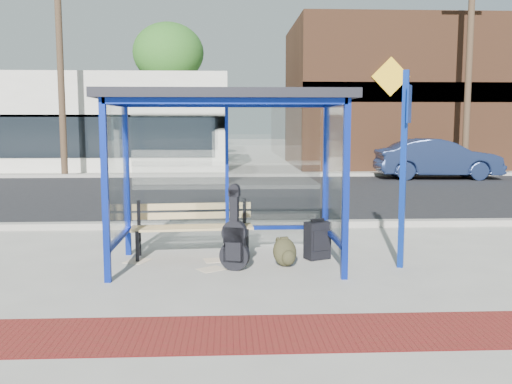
{
  "coord_description": "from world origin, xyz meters",
  "views": [
    {
      "loc": [
        0.02,
        -7.81,
        2.0
      ],
      "look_at": [
        0.41,
        0.2,
        1.02
      ],
      "focal_mm": 40.0,
      "sensor_mm": 36.0,
      "label": 1
    }
  ],
  "objects": [
    {
      "name": "far_sidewalk",
      "position": [
        0.0,
        15.0,
        0.0
      ],
      "size": [
        60.0,
        4.0,
        0.01
      ],
      "primitive_type": "cube",
      "color": "#B2ADA0",
      "rests_on": "ground"
    },
    {
      "name": "ground",
      "position": [
        0.0,
        0.0,
        0.0
      ],
      "size": [
        120.0,
        120.0,
        0.0
      ],
      "primitive_type": "plane",
      "color": "#B2ADA0",
      "rests_on": "ground"
    },
    {
      "name": "street_asphalt",
      "position": [
        0.0,
        8.0,
        0.0
      ],
      "size": [
        60.0,
        10.0,
        0.0
      ],
      "primitive_type": "cube",
      "color": "black",
      "rests_on": "ground"
    },
    {
      "name": "guitar_bag",
      "position": [
        0.1,
        -0.24,
        0.41
      ],
      "size": [
        0.42,
        0.23,
        1.11
      ],
      "rotation": [
        0.0,
        0.0,
        -0.3
      ],
      "color": "black",
      "rests_on": "ground"
    },
    {
      "name": "sign_post",
      "position": [
        2.41,
        -0.2,
        1.51
      ],
      "size": [
        0.18,
        0.31,
        2.69
      ],
      "rotation": [
        0.0,
        0.0,
        -0.43
      ],
      "color": "navy",
      "rests_on": "ground"
    },
    {
      "name": "newspaper_c",
      "position": [
        -0.14,
        0.32,
        0.0
      ],
      "size": [
        0.43,
        0.37,
        0.01
      ],
      "primitive_type": "cube",
      "rotation": [
        0.0,
        0.0,
        0.2
      ],
      "color": "white",
      "rests_on": "ground"
    },
    {
      "name": "brick_paver_strip",
      "position": [
        0.0,
        -2.6,
        0.01
      ],
      "size": [
        60.0,
        1.0,
        0.01
      ],
      "primitive_type": "cube",
      "color": "maroon",
      "rests_on": "ground"
    },
    {
      "name": "tree_right",
      "position": [
        12.5,
        22.0,
        5.45
      ],
      "size": [
        3.6,
        3.6,
        7.03
      ],
      "color": "#4C3826",
      "rests_on": "ground"
    },
    {
      "name": "newspaper_a",
      "position": [
        -1.3,
        0.33,
        0.0
      ],
      "size": [
        0.41,
        0.45,
        0.01
      ],
      "primitive_type": "cube",
      "rotation": [
        0.0,
        0.0,
        1.18
      ],
      "color": "white",
      "rests_on": "ground"
    },
    {
      "name": "backpack",
      "position": [
        0.81,
        -0.07,
        0.2
      ],
      "size": [
        0.41,
        0.39,
        0.41
      ],
      "rotation": [
        0.0,
        0.0,
        0.35
      ],
      "color": "#2B2918",
      "rests_on": "ground"
    },
    {
      "name": "suitcase",
      "position": [
        1.32,
        0.33,
        0.28
      ],
      "size": [
        0.4,
        0.34,
        0.6
      ],
      "rotation": [
        0.0,
        0.0,
        0.42
      ],
      "color": "black",
      "rests_on": "ground"
    },
    {
      "name": "utility_pole_west",
      "position": [
        -6.0,
        13.4,
        4.11
      ],
      "size": [
        1.6,
        0.24,
        8.0
      ],
      "color": "#4C3826",
      "rests_on": "ground"
    },
    {
      "name": "tree_mid",
      "position": [
        -3.0,
        22.0,
        5.45
      ],
      "size": [
        3.6,
        3.6,
        7.03
      ],
      "color": "#4C3826",
      "rests_on": "ground"
    },
    {
      "name": "storefront_white",
      "position": [
        -9.0,
        17.99,
        2.0
      ],
      "size": [
        18.0,
        6.04,
        4.0
      ],
      "color": "silver",
      "rests_on": "ground"
    },
    {
      "name": "storefront_brown",
      "position": [
        8.0,
        18.49,
        3.2
      ],
      "size": [
        10.0,
        7.08,
        6.4
      ],
      "color": "#59331E",
      "rests_on": "ground"
    },
    {
      "name": "bus_shelter",
      "position": [
        0.0,
        0.07,
        2.07
      ],
      "size": [
        3.3,
        1.8,
        2.42
      ],
      "color": "navy",
      "rests_on": "ground"
    },
    {
      "name": "utility_pole_east",
      "position": [
        9.0,
        13.4,
        4.11
      ],
      "size": [
        1.6,
        0.24,
        8.0
      ],
      "color": "#4C3826",
      "rests_on": "ground"
    },
    {
      "name": "newspaper_b",
      "position": [
        -0.22,
        -0.19,
        0.0
      ],
      "size": [
        0.43,
        0.42,
        0.01
      ],
      "primitive_type": "cube",
      "rotation": [
        0.0,
        0.0,
        0.61
      ],
      "color": "white",
      "rests_on": "ground"
    },
    {
      "name": "bench",
      "position": [
        -0.52,
        0.61,
        0.48
      ],
      "size": [
        1.81,
        0.56,
        0.84
      ],
      "rotation": [
        0.0,
        0.0,
        0.07
      ],
      "color": "black",
      "rests_on": "ground"
    },
    {
      "name": "curb_far",
      "position": [
        0.0,
        13.1,
        0.06
      ],
      "size": [
        60.0,
        0.25,
        0.12
      ],
      "primitive_type": "cube",
      "color": "gray",
      "rests_on": "ground"
    },
    {
      "name": "curb_near",
      "position": [
        0.0,
        2.9,
        0.06
      ],
      "size": [
        60.0,
        0.25,
        0.12
      ],
      "primitive_type": "cube",
      "color": "gray",
      "rests_on": "ground"
    },
    {
      "name": "parked_car",
      "position": [
        7.45,
        12.05,
        0.71
      ],
      "size": [
        4.38,
        1.71,
        1.42
      ],
      "primitive_type": "imported",
      "rotation": [
        0.0,
        0.0,
        1.52
      ],
      "color": "#182343",
      "rests_on": "ground"
    }
  ]
}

